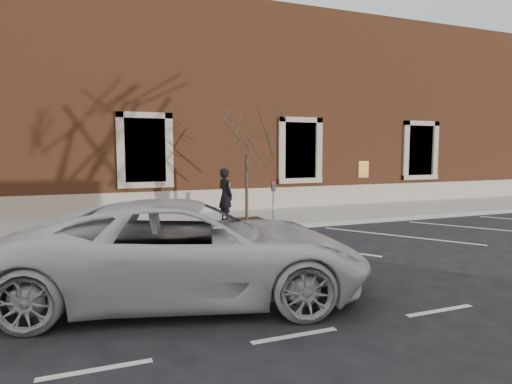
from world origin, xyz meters
name	(u,v)px	position (x,y,z in m)	size (l,w,h in m)	color
ground	(263,230)	(0.00, 0.00, 0.00)	(120.00, 120.00, 0.00)	#28282B
sidewalk_near	(244,219)	(0.00, 1.75, 0.07)	(40.00, 3.50, 0.15)	#BBB8B0
curb_near	(264,228)	(0.00, -0.05, 0.07)	(40.00, 0.12, 0.15)	#9E9E99
parking_stripes	(296,245)	(0.00, -2.20, 0.00)	(28.00, 4.40, 0.01)	silver
building_civic	(200,116)	(0.00, 7.74, 4.00)	(40.00, 8.62, 8.00)	brown
man	(225,195)	(-0.86, 1.04, 0.99)	(0.61, 0.40, 1.68)	black
parking_meter	(273,194)	(0.55, 0.51, 1.03)	(0.12, 0.09, 1.27)	#595B60
tree_grate	(247,220)	(-0.19, 0.93, 0.17)	(1.21, 1.21, 0.03)	#3E2513
sapling	(247,137)	(-0.19, 0.93, 2.80)	(2.27, 2.27, 3.79)	#45362A
white_truck	(189,250)	(-3.35, -5.08, 0.80)	(2.64, 5.74, 1.59)	silver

